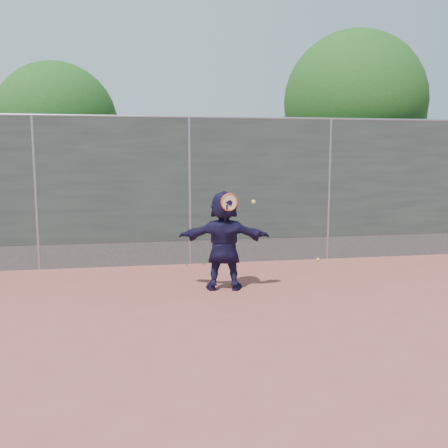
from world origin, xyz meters
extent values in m
plane|color=#9E4C42|center=(0.00, 0.00, 0.00)|extent=(80.00, 80.00, 0.00)
imported|color=#171234|center=(0.35, 1.45, 0.83)|extent=(1.61, 0.77, 1.66)
sphere|color=#D4EB34|center=(2.72, 3.30, 0.03)|extent=(0.07, 0.07, 0.07)
cube|color=#38423D|center=(0.00, 3.50, 1.75)|extent=(20.00, 0.04, 2.50)
cube|color=slate|center=(0.00, 3.50, 0.25)|extent=(20.00, 0.03, 0.50)
cylinder|color=gray|center=(0.00, 3.50, 3.00)|extent=(20.00, 0.05, 0.05)
cylinder|color=gray|center=(-3.00, 3.50, 1.50)|extent=(0.06, 0.06, 3.00)
cylinder|color=gray|center=(0.00, 3.50, 1.50)|extent=(0.06, 0.06, 3.00)
cylinder|color=gray|center=(3.00, 3.50, 1.50)|extent=(0.06, 0.06, 3.00)
torus|color=#DD5214|center=(0.40, 1.25, 1.49)|extent=(0.29, 0.09, 0.29)
cylinder|color=beige|center=(0.40, 1.25, 1.49)|extent=(0.24, 0.06, 0.25)
cylinder|color=black|center=(0.35, 1.27, 1.29)|extent=(0.06, 0.13, 0.33)
sphere|color=#D4EB34|center=(0.79, 1.18, 1.50)|extent=(0.07, 0.07, 0.07)
cylinder|color=#382314|center=(4.50, 5.70, 1.30)|extent=(0.28, 0.28, 2.60)
sphere|color=#23561C|center=(4.50, 5.70, 3.59)|extent=(3.60, 3.60, 3.60)
sphere|color=#23561C|center=(5.22, 5.90, 3.23)|extent=(2.52, 2.52, 2.52)
cylinder|color=#382314|center=(-3.00, 6.50, 1.10)|extent=(0.28, 0.28, 2.20)
sphere|color=#23561C|center=(-3.00, 6.50, 3.03)|extent=(3.00, 3.00, 3.00)
sphere|color=#23561C|center=(-2.40, 6.70, 2.73)|extent=(2.10, 2.10, 2.10)
cone|color=#387226|center=(0.25, 3.38, 0.13)|extent=(0.03, 0.03, 0.26)
cone|color=#387226|center=(0.55, 3.40, 0.15)|extent=(0.03, 0.03, 0.30)
cone|color=#387226|center=(-0.10, 3.36, 0.11)|extent=(0.03, 0.03, 0.22)
camera|label=1|loc=(-1.08, -6.64, 2.25)|focal=40.00mm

